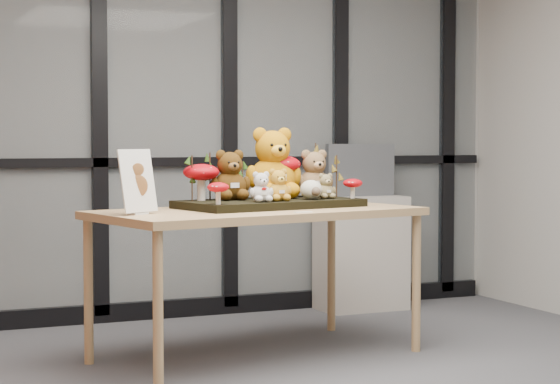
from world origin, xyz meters
name	(u,v)px	position (x,y,z in m)	size (l,w,h in m)	color
room_shell	(331,30)	(0.00, 0.00, 1.68)	(5.00, 5.00, 5.00)	#A9A6A0
glass_partition	(166,107)	(0.00, 2.47, 1.42)	(4.90, 0.06, 2.78)	#2D383F
display_table	(257,221)	(0.09, 1.08, 0.75)	(1.89, 1.21, 0.82)	tan
diorama_tray	(270,204)	(0.20, 1.17, 0.84)	(1.00, 0.50, 0.04)	black
bear_pooh_yellow	(272,159)	(0.27, 1.30, 1.09)	(0.34, 0.31, 0.44)	#CB810B
bear_brown_medium	(230,172)	(-0.01, 1.24, 1.02)	(0.23, 0.21, 0.31)	#472B0B
bear_tan_back	(314,171)	(0.55, 1.33, 1.01)	(0.23, 0.21, 0.30)	olive
bear_small_yellow	(278,183)	(0.19, 1.04, 0.96)	(0.15, 0.13, 0.20)	gold
bear_white_bow	(261,185)	(0.08, 1.00, 0.95)	(0.14, 0.12, 0.18)	silver
bear_beige_small	(326,185)	(0.53, 1.13, 0.94)	(0.12, 0.11, 0.16)	#8D7D4F
plush_cream_hedgehog	(311,189)	(0.42, 1.09, 0.92)	(0.09, 0.08, 0.12)	silver
mushroom_back_left	(201,180)	(-0.17, 1.25, 0.97)	(0.20, 0.20, 0.22)	#A6050D
mushroom_back_right	(280,174)	(0.34, 1.34, 1.00)	(0.25, 0.25, 0.27)	#A6050D
mushroom_front_left	(218,192)	(-0.20, 0.90, 0.93)	(0.11, 0.11, 0.13)	#A6050D
mushroom_front_right	(353,187)	(0.69, 1.10, 0.93)	(0.11, 0.11, 0.12)	#A6050D
sprig_green_far_left	(192,178)	(-0.24, 1.21, 0.99)	(0.05, 0.05, 0.25)	#13340B
sprig_green_mid_left	(210,176)	(-0.11, 1.30, 1.00)	(0.05, 0.05, 0.26)	#13340B
sprig_dry_far_right	(316,170)	(0.58, 1.36, 1.02)	(0.05, 0.05, 0.32)	brown
sprig_dry_mid_right	(337,176)	(0.66, 1.25, 0.99)	(0.05, 0.05, 0.24)	brown
sprig_green_centre	(242,180)	(0.11, 1.35, 0.97)	(0.05, 0.05, 0.21)	#13340B
sign_holder	(138,184)	(-0.62, 0.95, 0.98)	(0.23, 0.17, 0.33)	silver
label_card	(303,212)	(0.21, 0.75, 0.82)	(0.10, 0.03, 0.00)	white
cabinet	(361,253)	(1.36, 2.26, 0.40)	(0.60, 0.35, 0.80)	#ACA49A
monitor	(360,170)	(1.36, 2.27, 0.98)	(0.52, 0.05, 0.37)	#494C51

